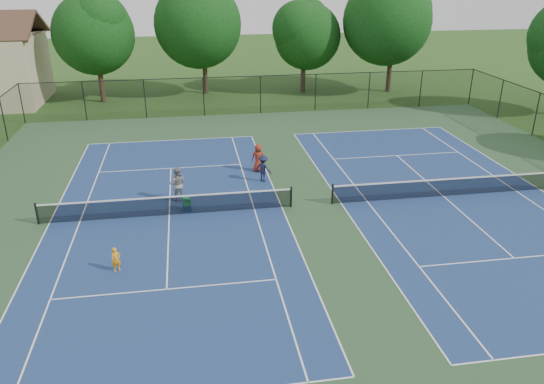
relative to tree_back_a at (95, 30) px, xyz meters
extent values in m
plane|color=#234716|center=(13.00, -24.00, -6.04)|extent=(140.00, 140.00, 0.00)
cube|color=#2B4B2A|center=(13.00, -24.00, -6.03)|extent=(36.00, 36.00, 0.01)
cube|color=navy|center=(6.00, -24.00, -6.03)|extent=(10.97, 23.77, 0.00)
cube|color=white|center=(6.00, -12.11, -6.02)|extent=(10.97, 0.06, 0.00)
cube|color=white|center=(0.52, -24.00, -6.02)|extent=(0.06, 23.77, 0.00)
cube|color=white|center=(11.48, -24.00, -6.02)|extent=(0.06, 23.77, 0.00)
cube|color=white|center=(1.88, -24.00, -6.02)|extent=(0.06, 23.77, 0.00)
cube|color=white|center=(10.12, -24.00, -6.02)|extent=(0.06, 23.77, 0.00)
cube|color=white|center=(6.00, -17.60, -6.02)|extent=(8.23, 0.06, 0.00)
cube|color=white|center=(6.00, -30.40, -6.02)|extent=(8.23, 0.06, 0.00)
cube|color=white|center=(6.00, -24.00, -6.02)|extent=(0.06, 12.80, 0.00)
cylinder|color=black|center=(0.05, -24.00, -5.50)|extent=(0.10, 0.10, 1.07)
cylinder|color=black|center=(11.95, -24.00, -5.50)|extent=(0.10, 0.10, 1.07)
cube|color=black|center=(6.00, -24.00, -5.57)|extent=(11.90, 0.01, 0.90)
cube|color=white|center=(6.00, -24.00, -5.09)|extent=(11.90, 0.04, 0.07)
cube|color=navy|center=(20.00, -24.00, -6.03)|extent=(10.97, 23.77, 0.00)
cube|color=white|center=(20.00, -12.11, -6.02)|extent=(10.97, 0.06, 0.00)
cube|color=white|center=(14.52, -24.00, -6.02)|extent=(0.06, 23.77, 0.00)
cube|color=white|center=(25.48, -24.00, -6.02)|extent=(0.06, 23.77, 0.00)
cube|color=white|center=(15.88, -24.00, -6.02)|extent=(0.06, 23.77, 0.00)
cube|color=white|center=(24.12, -24.00, -6.02)|extent=(0.06, 23.77, 0.00)
cube|color=white|center=(20.00, -17.60, -6.02)|extent=(8.23, 0.06, 0.00)
cube|color=white|center=(20.00, -30.40, -6.02)|extent=(8.23, 0.06, 0.00)
cube|color=white|center=(20.00, -24.00, -6.02)|extent=(0.06, 12.80, 0.00)
cylinder|color=black|center=(14.05, -24.00, -5.50)|extent=(0.10, 0.10, 1.07)
cube|color=black|center=(20.00, -24.00, -5.57)|extent=(11.90, 0.01, 0.90)
cube|color=white|center=(20.00, -24.00, -5.09)|extent=(11.90, 0.04, 0.07)
cylinder|color=black|center=(-5.00, -6.00, -4.54)|extent=(0.08, 0.08, 3.00)
cylinder|color=black|center=(-0.50, -6.00, -4.54)|extent=(0.08, 0.08, 3.00)
cylinder|color=black|center=(4.00, -6.00, -4.54)|extent=(0.08, 0.08, 3.00)
cylinder|color=black|center=(8.50, -6.00, -4.54)|extent=(0.08, 0.08, 3.00)
cylinder|color=black|center=(13.00, -6.00, -4.54)|extent=(0.08, 0.08, 3.00)
cylinder|color=black|center=(17.50, -6.00, -4.54)|extent=(0.08, 0.08, 3.00)
cylinder|color=black|center=(22.00, -6.00, -4.54)|extent=(0.08, 0.08, 3.00)
cylinder|color=black|center=(26.50, -6.00, -4.54)|extent=(0.08, 0.08, 3.00)
cylinder|color=black|center=(31.00, -6.00, -4.54)|extent=(0.08, 0.08, 3.00)
cylinder|color=black|center=(31.00, -15.00, -4.54)|extent=(0.08, 0.08, 3.00)
cylinder|color=black|center=(31.00, -10.50, -4.54)|extent=(0.08, 0.08, 3.00)
cylinder|color=black|center=(-5.00, -10.50, -4.54)|extent=(0.08, 0.08, 3.00)
cube|color=black|center=(13.00, -6.00, -4.54)|extent=(36.00, 0.01, 3.00)
cube|color=black|center=(13.00, -6.00, -3.04)|extent=(36.00, 0.05, 0.05)
cylinder|color=#2D2116|center=(0.00, 0.00, -4.15)|extent=(0.44, 0.44, 3.78)
sphere|color=#0F370F|center=(0.00, 0.00, -0.39)|extent=(6.80, 6.80, 6.80)
sphere|color=#0F370F|center=(0.00, 0.00, 0.28)|extent=(5.58, 5.58, 5.58)
sphere|color=#0F370F|center=(0.00, 0.00, 0.94)|extent=(4.35, 4.35, 4.35)
cylinder|color=#2D2116|center=(9.00, 2.00, -3.97)|extent=(0.44, 0.44, 4.14)
sphere|color=#0F370F|center=(9.00, 2.00, 0.19)|extent=(7.60, 7.60, 7.60)
sphere|color=#0F370F|center=(9.00, 2.00, 0.82)|extent=(6.23, 6.23, 6.23)
sphere|color=#0F370F|center=(9.00, 2.00, 1.44)|extent=(4.86, 4.86, 4.86)
cylinder|color=#2D2116|center=(18.00, 1.00, -4.33)|extent=(0.44, 0.44, 3.42)
sphere|color=#0F370F|center=(18.00, 1.00, -0.97)|extent=(6.00, 6.00, 6.00)
sphere|color=#0F370F|center=(18.00, 1.00, -0.27)|extent=(4.92, 4.92, 4.92)
sphere|color=#0F370F|center=(18.00, 1.00, 0.44)|extent=(3.84, 3.84, 3.84)
cylinder|color=#2D2116|center=(26.00, 0.00, -3.88)|extent=(0.44, 0.44, 4.32)
sphere|color=#0F370F|center=(26.00, 0.00, 0.43)|extent=(7.80, 7.80, 7.80)
sphere|color=#0F370F|center=(26.00, 0.00, 1.04)|extent=(6.40, 6.40, 6.40)
sphere|color=#0F370F|center=(26.00, 0.00, 1.65)|extent=(4.99, 4.99, 4.99)
imported|color=orange|center=(4.07, -28.76, -5.53)|extent=(0.44, 0.37, 1.01)
imported|color=gray|center=(6.45, -22.31, -5.14)|extent=(0.93, 0.76, 1.79)
imported|color=#1A1C3A|center=(11.09, -20.43, -5.28)|extent=(1.11, 1.04, 1.51)
imported|color=maroon|center=(11.03, -18.86, -5.22)|extent=(0.81, 0.53, 1.63)
cube|color=navy|center=(6.86, -23.60, -5.89)|extent=(0.41, 0.38, 0.29)
cube|color=green|center=(6.86, -23.60, -5.55)|extent=(0.40, 0.36, 0.40)
camera|label=1|loc=(7.19, -47.37, 5.03)|focal=35.00mm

